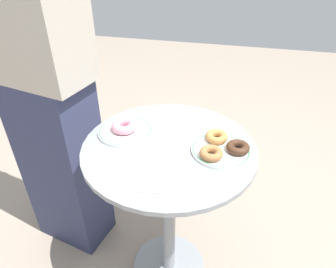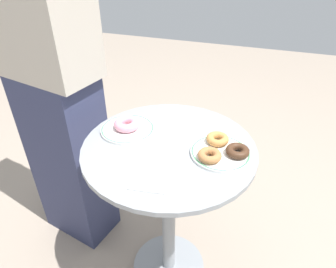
% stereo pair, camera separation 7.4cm
% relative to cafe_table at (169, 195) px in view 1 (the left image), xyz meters
% --- Properties ---
extents(ground_plane, '(7.00, 7.00, 0.02)m').
position_rel_cafe_table_xyz_m(ground_plane, '(0.00, 0.00, -0.50)').
color(ground_plane, gray).
extents(cafe_table, '(0.62, 0.62, 0.73)m').
position_rel_cafe_table_xyz_m(cafe_table, '(0.00, 0.00, 0.00)').
color(cafe_table, gray).
rests_on(cafe_table, ground).
extents(plate_left, '(0.20, 0.20, 0.01)m').
position_rel_cafe_table_xyz_m(plate_left, '(-0.18, 0.05, 0.25)').
color(plate_left, white).
rests_on(plate_left, cafe_table).
extents(plate_right, '(0.20, 0.20, 0.01)m').
position_rel_cafe_table_xyz_m(plate_right, '(0.18, 0.01, 0.25)').
color(plate_right, white).
rests_on(plate_right, cafe_table).
extents(donut_pink_frosted, '(0.13, 0.13, 0.03)m').
position_rel_cafe_table_xyz_m(donut_pink_frosted, '(-0.18, 0.05, 0.27)').
color(donut_pink_frosted, pink).
rests_on(donut_pink_frosted, plate_left).
extents(donut_chocolate, '(0.10, 0.10, 0.03)m').
position_rel_cafe_table_xyz_m(donut_chocolate, '(0.24, 0.01, 0.27)').
color(donut_chocolate, '#422819').
rests_on(donut_chocolate, plate_right).
extents(donut_old_fashioned, '(0.11, 0.11, 0.03)m').
position_rel_cafe_table_xyz_m(donut_old_fashioned, '(0.16, 0.06, 0.27)').
color(donut_old_fashioned, '#BC7F42').
rests_on(donut_old_fashioned, plate_right).
extents(donut_cinnamon, '(0.11, 0.11, 0.03)m').
position_rel_cafe_table_xyz_m(donut_cinnamon, '(0.15, -0.04, 0.27)').
color(donut_cinnamon, '#A36B3D').
rests_on(donut_cinnamon, plate_right).
extents(paper_napkin, '(0.12, 0.13, 0.01)m').
position_rel_cafe_table_xyz_m(paper_napkin, '(0.00, -0.18, 0.25)').
color(paper_napkin, white).
rests_on(paper_napkin, cafe_table).
extents(person_figure, '(0.43, 0.30, 1.65)m').
position_rel_cafe_table_xyz_m(person_figure, '(-0.53, 0.12, 0.33)').
color(person_figure, '#2D3351').
rests_on(person_figure, ground).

